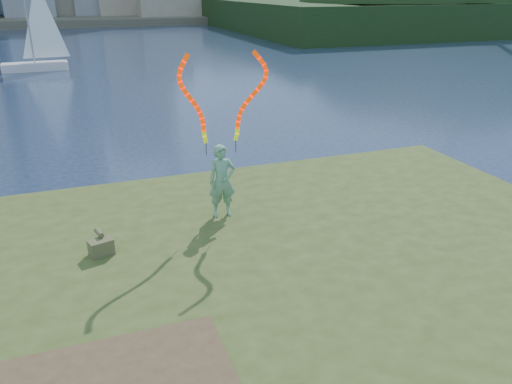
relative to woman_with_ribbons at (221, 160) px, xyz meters
name	(u,v)px	position (x,y,z in m)	size (l,w,h in m)	color
ground	(218,295)	(-0.76, -2.09, -2.20)	(320.00, 320.00, 0.00)	#1A2741
grassy_knoll	(256,353)	(-0.76, -4.39, -1.86)	(20.00, 18.00, 0.80)	#344317
far_shore	(75,17)	(-0.76, 92.91, -1.60)	(320.00, 40.00, 1.20)	#474334
wooded_hill	(467,24)	(58.81, 57.87, -2.04)	(78.00, 50.00, 63.00)	black
woman_with_ribbons	(221,160)	(0.00, 0.00, 0.00)	(2.10, 0.46, 4.12)	#106730
canvas_bag	(101,246)	(-2.90, -0.99, -1.21)	(0.53, 0.60, 0.45)	brown
sailboat	(37,53)	(-5.18, 31.13, -0.91)	(4.94, 1.70, 7.46)	silver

